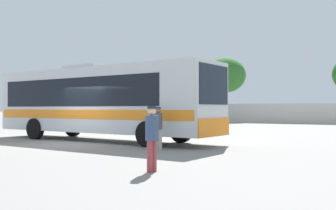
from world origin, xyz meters
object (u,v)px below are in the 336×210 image
object	(u,v)px
passenger_waiting_on_apron	(152,134)
parked_car_leftmost_silver	(127,115)
parked_car_second_maroon	(172,115)
roadside_tree_left	(180,84)
coach_bus_silver_orange	(99,100)
attendant_by_bus_door	(158,125)
roadside_tree_midleft	(225,75)

from	to	relation	value
passenger_waiting_on_apron	parked_car_leftmost_silver	size ratio (longest dim) A/B	0.38
parked_car_second_maroon	roadside_tree_left	size ratio (longest dim) A/B	0.74
parked_car_leftmost_silver	coach_bus_silver_orange	bearing A→B (deg)	-57.23
attendant_by_bus_door	roadside_tree_left	xyz separation A→B (m)	(-17.71, 35.25, 3.95)
coach_bus_silver_orange	roadside_tree_midleft	world-z (taller)	roadside_tree_midleft
roadside_tree_left	passenger_waiting_on_apron	bearing A→B (deg)	-63.03
roadside_tree_midleft	coach_bus_silver_orange	bearing A→B (deg)	-80.29
attendant_by_bus_door	roadside_tree_midleft	size ratio (longest dim) A/B	0.21
passenger_waiting_on_apron	parked_car_second_maroon	world-z (taller)	passenger_waiting_on_apron
roadside_tree_midleft	passenger_waiting_on_apron	bearing A→B (deg)	-71.37
passenger_waiting_on_apron	parked_car_second_maroon	bearing A→B (deg)	118.14
attendant_by_bus_door	passenger_waiting_on_apron	xyz separation A→B (m)	(2.47, -4.41, -0.00)
coach_bus_silver_orange	roadside_tree_left	distance (m)	35.65
attendant_by_bus_door	parked_car_leftmost_silver	distance (m)	31.73
parked_car_second_maroon	roadside_tree_midleft	distance (m)	8.85
passenger_waiting_on_apron	roadside_tree_midleft	xyz separation A→B (m)	(-12.15, 36.05, 4.59)
attendant_by_bus_door	roadside_tree_midleft	distance (m)	33.40
parked_car_leftmost_silver	parked_car_second_maroon	size ratio (longest dim) A/B	0.89
passenger_waiting_on_apron	roadside_tree_left	size ratio (longest dim) A/B	0.25
coach_bus_silver_orange	parked_car_second_maroon	bearing A→B (deg)	110.74
attendant_by_bus_door	parked_car_leftmost_silver	size ratio (longest dim) A/B	0.38
attendant_by_bus_door	roadside_tree_left	size ratio (longest dim) A/B	0.25
passenger_waiting_on_apron	parked_car_leftmost_silver	xyz separation A→B (m)	(-21.87, 29.53, -0.14)
roadside_tree_left	roadside_tree_midleft	world-z (taller)	roadside_tree_midleft
attendant_by_bus_door	passenger_waiting_on_apron	world-z (taller)	attendant_by_bus_door
passenger_waiting_on_apron	roadside_tree_midleft	distance (m)	38.32
parked_car_second_maroon	attendant_by_bus_door	bearing A→B (deg)	-62.06
parked_car_leftmost_silver	parked_car_second_maroon	distance (m)	6.08
attendant_by_bus_door	parked_car_second_maroon	distance (m)	28.41
parked_car_second_maroon	roadside_tree_midleft	size ratio (longest dim) A/B	0.61
coach_bus_silver_orange	attendant_by_bus_door	xyz separation A→B (m)	(4.64, -2.21, -1.04)
attendant_by_bus_door	roadside_tree_left	world-z (taller)	roadside_tree_left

